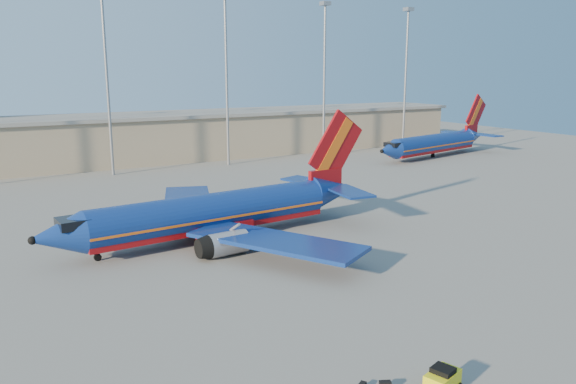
# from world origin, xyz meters

# --- Properties ---
(ground) EXTENTS (220.00, 220.00, 0.00)m
(ground) POSITION_xyz_m (0.00, 0.00, 0.00)
(ground) COLOR slate
(ground) RESTS_ON ground
(terminal_building) EXTENTS (122.00, 16.00, 8.50)m
(terminal_building) POSITION_xyz_m (10.00, 58.00, 4.32)
(terminal_building) COLOR gray
(terminal_building) RESTS_ON ground
(light_mast_row) EXTENTS (101.60, 1.60, 28.65)m
(light_mast_row) POSITION_xyz_m (5.00, 46.00, 17.55)
(light_mast_row) COLOR gray
(light_mast_row) RESTS_ON ground
(aircraft_main) EXTENTS (35.83, 34.35, 12.13)m
(aircraft_main) POSITION_xyz_m (-3.66, 5.55, 2.59)
(aircraft_main) COLOR navy
(aircraft_main) RESTS_ON ground
(aircraft_second) EXTENTS (33.76, 14.78, 11.57)m
(aircraft_second) POSITION_xyz_m (53.41, 34.68, 2.65)
(aircraft_second) COLOR navy
(aircraft_second) RESTS_ON ground
(baggage_tug) EXTENTS (2.31, 1.79, 1.47)m
(baggage_tug) POSITION_xyz_m (-4.50, -25.62, 0.76)
(baggage_tug) COLOR yellow
(baggage_tug) RESTS_ON ground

